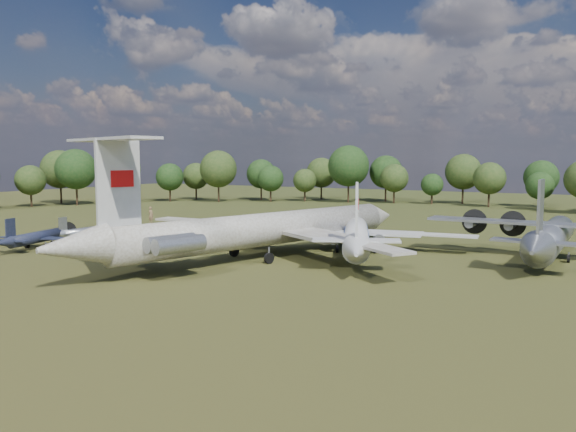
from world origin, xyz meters
The scene contains 7 objects.
ground centered at (0.00, 0.00, 0.00)m, with size 300.00×300.00×0.00m, color #1E3A13.
il62_airliner centered at (5.79, -2.12, 2.77)m, with size 43.47×56.52×5.54m, color #B5B5B1, non-canonical shape.
tu104_jet centered at (13.79, 7.67, 2.05)m, with size 30.71×40.94×4.09m, color #BCBCBC, non-canonical shape.
an12_transport centered at (36.39, 13.79, 2.19)m, with size 29.74×33.24×4.37m, color #919398, non-canonical shape.
small_prop_west centered at (-25.03, -11.10, 1.15)m, with size 11.48×15.65×2.30m, color black, non-canonical shape.
small_prop_northwest centered at (-25.72, -2.29, 0.94)m, with size 9.44×12.88×1.89m, color #94969B, non-canonical shape.
person_on_il62 centered at (1.33, -16.99, 6.40)m, with size 0.62×0.41×1.71m, color brown.
Camera 1 is at (42.00, -59.82, 12.19)m, focal length 35.00 mm.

